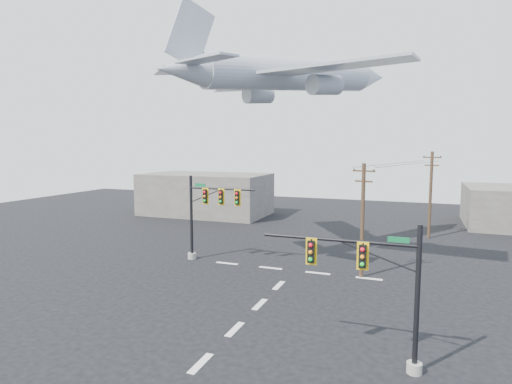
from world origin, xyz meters
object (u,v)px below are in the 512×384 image
at_px(airliner, 291,75).
at_px(signal_mast_near, 380,290).
at_px(utility_pole_a, 363,218).
at_px(signal_mast_far, 206,214).
at_px(utility_pole_b, 431,193).

bearing_deg(airliner, signal_mast_near, -119.18).
xyz_separation_m(utility_pole_a, airliner, (-6.77, 3.43, 11.62)).
bearing_deg(signal_mast_near, signal_mast_far, 139.49).
distance_m(utility_pole_b, airliner, 21.27).
relative_size(signal_mast_near, airliner, 0.32).
xyz_separation_m(signal_mast_near, utility_pole_b, (2.76, 30.51, 1.29)).
bearing_deg(utility_pole_b, signal_mast_near, -78.22).
bearing_deg(signal_mast_far, utility_pole_b, 42.30).
bearing_deg(utility_pole_a, utility_pole_b, 88.16).
bearing_deg(utility_pole_a, airliner, 168.39).
bearing_deg(utility_pole_a, signal_mast_far, -164.64).
distance_m(utility_pole_a, airliner, 13.88).
relative_size(utility_pole_a, utility_pole_b, 0.93).
distance_m(signal_mast_near, utility_pole_a, 13.84).
bearing_deg(utility_pole_b, airliner, -114.64).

